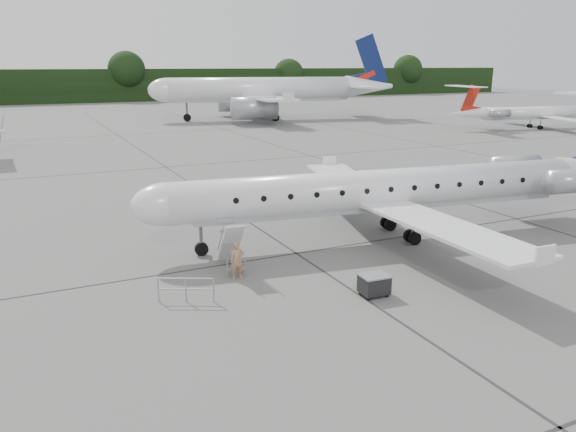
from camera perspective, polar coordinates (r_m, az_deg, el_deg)
name	(u,v)px	position (r m, az deg, el deg)	size (l,w,h in m)	color
ground	(451,275)	(26.35, 16.19, -5.80)	(320.00, 320.00, 0.00)	slate
treeline	(89,86)	(149.16, -19.58, 12.35)	(260.00, 4.00, 8.00)	black
main_regional_jet	(385,170)	(30.20, 9.86, 4.67)	(29.38, 21.15, 7.53)	silver
airstair	(231,244)	(25.85, -5.82, -2.88)	(0.85, 2.33, 2.36)	silver
passenger	(237,260)	(24.74, -5.17, -4.52)	(0.62, 0.41, 1.70)	#967052
safety_railing	(186,290)	(22.78, -10.34, -7.42)	(2.20, 0.08, 1.00)	#95989D
baggage_cart	(374,284)	(23.29, 8.74, -6.89)	(1.11, 0.90, 0.96)	black
bg_narrowbody	(260,77)	(96.56, -2.87, 13.89)	(39.10, 28.15, 14.04)	silver
bg_regional_right	(542,106)	(91.30, 24.42, 10.10)	(24.18, 17.41, 6.34)	silver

